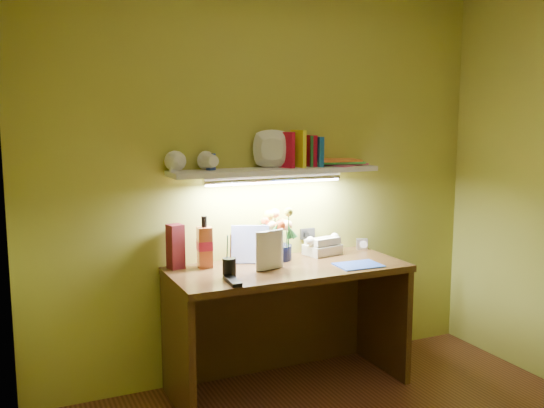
# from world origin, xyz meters

# --- Properties ---
(desk) EXTENTS (1.40, 0.60, 0.75)m
(desk) POSITION_xyz_m (0.00, 1.20, 0.38)
(desk) COLOR #3B1F10
(desk) RESTS_ON ground
(flower_bouquet) EXTENTS (0.25, 0.25, 0.31)m
(flower_bouquet) POSITION_xyz_m (0.01, 1.38, 0.91)
(flower_bouquet) COLOR black
(flower_bouquet) RESTS_ON desk
(telephone) EXTENTS (0.24, 0.20, 0.13)m
(telephone) POSITION_xyz_m (0.33, 1.38, 0.81)
(telephone) COLOR beige
(telephone) RESTS_ON desk
(desk_clock) EXTENTS (0.08, 0.06, 0.07)m
(desk_clock) POSITION_xyz_m (0.64, 1.40, 0.79)
(desk_clock) COLOR silver
(desk_clock) RESTS_ON desk
(whisky_bottle) EXTENTS (0.09, 0.09, 0.30)m
(whisky_bottle) POSITION_xyz_m (-0.45, 1.38, 0.90)
(whisky_bottle) COLOR #AF4C23
(whisky_bottle) RESTS_ON desk
(whisky_box) EXTENTS (0.10, 0.10, 0.26)m
(whisky_box) POSITION_xyz_m (-0.61, 1.43, 0.88)
(whisky_box) COLOR #5C1419
(whisky_box) RESTS_ON desk
(pen_cup) EXTENTS (0.09, 0.09, 0.18)m
(pen_cup) POSITION_xyz_m (-0.40, 1.11, 0.84)
(pen_cup) COLOR black
(pen_cup) RESTS_ON desk
(art_card) EXTENTS (0.23, 0.13, 0.23)m
(art_card) POSITION_xyz_m (-0.17, 1.38, 0.86)
(art_card) COLOR white
(art_card) RESTS_ON desk
(tv_remote) EXTENTS (0.07, 0.20, 0.02)m
(tv_remote) POSITION_xyz_m (-0.43, 1.01, 0.76)
(tv_remote) COLOR black
(tv_remote) RESTS_ON desk
(blue_folder) EXTENTS (0.27, 0.20, 0.01)m
(blue_folder) POSITION_xyz_m (0.38, 1.04, 0.75)
(blue_folder) COLOR blue
(blue_folder) RESTS_ON desk
(desk_book_a) EXTENTS (0.17, 0.04, 0.23)m
(desk_book_a) POSITION_xyz_m (-0.22, 1.16, 0.86)
(desk_book_a) COLOR silver
(desk_book_a) RESTS_ON desk
(desk_book_b) EXTENTS (0.17, 0.05, 0.23)m
(desk_book_b) POSITION_xyz_m (-0.20, 1.16, 0.86)
(desk_book_b) COLOR white
(desk_book_b) RESTS_ON desk
(wall_shelf) EXTENTS (1.31, 0.36, 0.26)m
(wall_shelf) POSITION_xyz_m (0.01, 1.38, 1.34)
(wall_shelf) COLOR white
(wall_shelf) RESTS_ON ground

